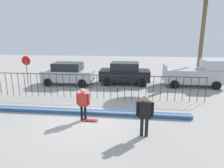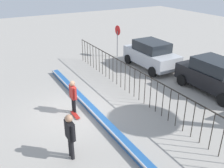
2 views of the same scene
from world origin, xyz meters
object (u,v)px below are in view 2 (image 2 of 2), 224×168
at_px(parked_car_silver, 151,54).
at_px(stop_sign, 118,37).
at_px(camera_operator, 70,133).
at_px(skateboarder, 73,94).
at_px(skateboard, 75,115).
at_px(parked_car_black, 215,76).

relative_size(parked_car_silver, stop_sign, 1.72).
xyz_separation_m(camera_operator, parked_car_silver, (-6.16, 8.34, -0.12)).
distance_m(skateboarder, skateboard, 1.01).
distance_m(skateboarder, parked_car_black, 7.94).
bearing_deg(stop_sign, parked_car_black, 10.34).
bearing_deg(skateboarder, stop_sign, 153.09).
relative_size(skateboard, parked_car_silver, 0.19).
height_order(skateboard, stop_sign, stop_sign).
bearing_deg(parked_car_black, stop_sign, -173.10).
distance_m(skateboarder, stop_sign, 9.03).
bearing_deg(parked_car_silver, skateboard, -63.01).
height_order(skateboard, parked_car_silver, parked_car_silver).
bearing_deg(stop_sign, parked_car_silver, 13.57).
xyz_separation_m(skateboard, stop_sign, (-6.81, 6.36, 1.56)).
xyz_separation_m(skateboard, parked_car_black, (1.34, 7.85, 0.91)).
bearing_deg(skateboarder, skateboard, 3.14).
xyz_separation_m(skateboarder, skateboard, (0.34, -0.09, -0.94)).
height_order(skateboarder, parked_car_black, parked_car_black).
xyz_separation_m(skateboarder, parked_car_silver, (-3.18, 7.07, -0.03)).
distance_m(camera_operator, parked_car_silver, 10.37).
bearing_deg(skateboard, parked_car_black, 95.35).
bearing_deg(skateboarder, camera_operator, -5.95).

